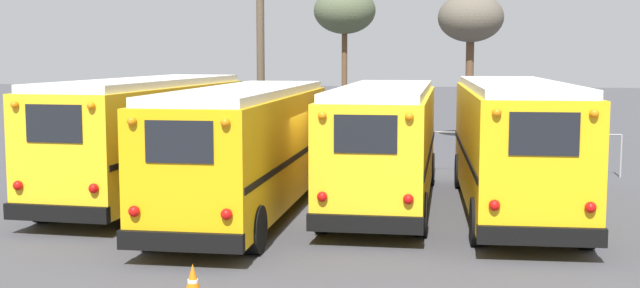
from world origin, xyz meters
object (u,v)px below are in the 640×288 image
Objects in this scene: school_bus_3 at (513,142)px; bare_tree_0 at (345,12)px; school_bus_1 at (247,146)px; school_bus_2 at (385,141)px; school_bus_0 at (147,134)px; utility_pole at (260,31)px; bare_tree_1 at (471,20)px; traffic_cone at (193,283)px.

school_bus_3 is 18.60m from bare_tree_0.
school_bus_2 is at bearing 30.10° from school_bus_1.
school_bus_2 is 1.39× the size of bare_tree_0.
school_bus_0 is 0.97× the size of school_bus_3.
bare_tree_0 is (2.28, 7.50, 1.07)m from utility_pole.
school_bus_1 is 18.83m from bare_tree_0.
bare_tree_1 is at bearing 59.98° from school_bus_0.
bare_tree_0 reaches higher than school_bus_0.
school_bus_2 is 15.18× the size of traffic_cone.
school_bus_0 is 1.00× the size of school_bus_2.
school_bus_2 is at bearing 171.32° from school_bus_3.
school_bus_1 is at bearing -108.43° from bare_tree_1.
bare_tree_1 is at bearing 78.47° from traffic_cone.
utility_pole is 14.61× the size of traffic_cone.
school_bus_1 is 1.52× the size of bare_tree_1.
utility_pole is (1.12, 9.02, 3.08)m from school_bus_0.
school_bus_1 is 3.79m from school_bus_2.
school_bus_1 is 1.08× the size of utility_pole.
bare_tree_0 reaches higher than school_bus_2.
school_bus_0 reaches higher than school_bus_3.
traffic_cone is at bearing -88.34° from bare_tree_0.
bare_tree_0 is at bearing 78.38° from school_bus_0.
school_bus_0 is at bearing -97.05° from utility_pole.
traffic_cone is (0.74, -25.36, -5.64)m from bare_tree_0.
school_bus_0 is 1.04× the size of utility_pole.
traffic_cone is (3.02, -17.86, -4.57)m from utility_pole.
traffic_cone is at bearing -80.40° from utility_pole.
utility_pole is at bearing -106.92° from bare_tree_0.
utility_pole is (-8.72, 9.45, 3.08)m from school_bus_3.
bare_tree_1 reaches higher than school_bus_0.
school_bus_2 is 1.46× the size of bare_tree_1.
school_bus_3 is at bearing 55.89° from traffic_cone.
school_bus_2 is 0.97× the size of school_bus_3.
bare_tree_0 reaches higher than school_bus_1.
utility_pole is 1.41× the size of bare_tree_1.
school_bus_1 is 19.04m from bare_tree_1.
school_bus_0 is 6.55m from school_bus_2.
school_bus_2 is (3.28, 1.90, -0.01)m from school_bus_1.
utility_pole is 10.60m from bare_tree_1.
utility_pole reaches higher than bare_tree_1.
traffic_cone is (-5.70, -8.41, -1.48)m from school_bus_3.
bare_tree_0 is (-3.16, 16.45, 4.23)m from school_bus_2.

